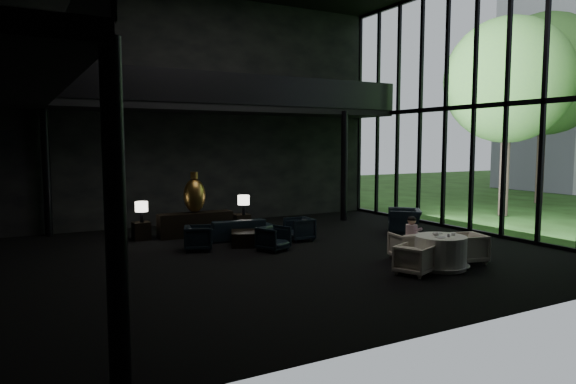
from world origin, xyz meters
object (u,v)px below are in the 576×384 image
dining_chair_west (414,259)px  lounge_armchair_south (273,238)px  side_table_left (141,231)px  table_lamp_right (244,201)px  table_lamp_left (141,208)px  side_table_right (241,222)px  dining_chair_north (407,245)px  lounge_armchair_west (198,238)px  console (196,224)px  dining_table (440,254)px  bronze_urn (195,195)px  lounge_armchair_east (299,229)px  child (412,229)px  window_armchair (405,216)px  dining_chair_east (467,247)px  sofa (236,225)px  coffee_table (248,238)px

dining_chair_west → lounge_armchair_south: bearing=1.2°
side_table_left → table_lamp_right: size_ratio=0.84×
table_lamp_left → dining_chair_west: (4.31, -6.81, -0.64)m
side_table_right → dining_chair_north: bearing=-71.2°
table_lamp_right → lounge_armchair_south: table_lamp_right is taller
lounge_armchair_west → dining_chair_north: size_ratio=0.98×
console → side_table_left: console is taller
table_lamp_right → dining_table: table_lamp_right is taller
bronze_urn → lounge_armchair_east: 3.42m
dining_table → bronze_urn: bearing=118.5°
child → lounge_armchair_west: bearing=-39.4°
window_armchair → dining_chair_east: (-1.55, -3.96, -0.13)m
lounge_armchair_west → lounge_armchair_south: size_ratio=1.04×
console → window_armchair: bearing=-22.5°
bronze_urn → sofa: bearing=-52.3°
window_armchair → dining_chair_west: size_ratio=1.82×
bronze_urn → dining_table: 7.62m
sofa → table_lamp_right: bearing=-121.0°
dining_chair_north → bronze_urn: bearing=-47.5°
sofa → coffee_table: size_ratio=2.37×
side_table_right → table_lamp_right: 0.76m
dining_chair_north → sofa: bearing=-48.9°
dining_table → child: 1.10m
side_table_right → dining_chair_west: size_ratio=0.84×
console → dining_chair_north: (3.56, -5.55, -0.01)m
table_lamp_right → sofa: bearing=-124.5°
lounge_armchair_south → window_armchair: bearing=-18.8°
side_table_left → dining_chair_north: dining_chair_north is taller
side_table_right → lounge_armchair_east: lounge_armchair_east is taller
side_table_right → lounge_armchair_east: 2.50m
bronze_urn → side_table_left: (-1.60, 0.16, -1.00)m
table_lamp_right → child: table_lamp_right is taller
table_lamp_left → dining_chair_north: size_ratio=0.86×
bronze_urn → sofa: bronze_urn is taller
sofa → console: bearing=-47.4°
coffee_table → dining_chair_east: bearing=-49.7°
console → dining_chair_west: (2.71, -6.71, -0.03)m
lounge_armchair_east → window_armchair: (3.69, -0.36, 0.17)m
dining_chair_north → table_lamp_right: bearing=-60.4°
side_table_right → coffee_table: side_table_right is taller
dining_chair_east → dining_chair_west: (-1.86, -0.21, -0.06)m
bronze_urn → window_armchair: 6.68m
bronze_urn → table_lamp_right: (1.60, -0.08, -0.26)m
side_table_right → child: 6.14m
bronze_urn → table_lamp_right: bearing=-2.9°
lounge_armchair_west → coffee_table: size_ratio=0.78×
table_lamp_left → table_lamp_right: (3.20, -0.14, 0.03)m
table_lamp_right → dining_chair_north: table_lamp_right is taller
table_lamp_left → coffee_table: table_lamp_left is taller
dining_chair_east → side_table_right: bearing=-141.0°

